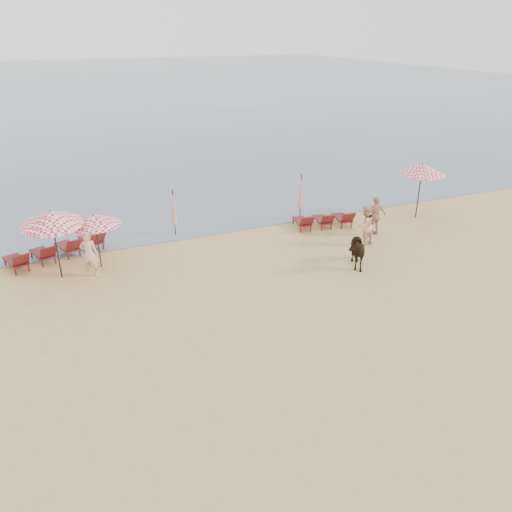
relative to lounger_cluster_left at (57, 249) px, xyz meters
The scene contains 13 objects.
ground 11.97m from the lounger_cluster_left, 57.46° to the right, with size 120.00×120.00×0.00m, color tan.
sea 70.21m from the lounger_cluster_left, 84.74° to the left, with size 160.00×140.00×0.06m, color #51606B.
lounger_cluster_left is the anchor object (origin of this frame).
lounger_cluster_right 11.55m from the lounger_cluster_left, ahead, with size 2.77×1.91×0.56m.
umbrella_open_left_a 2.58m from the lounger_cluster_left, 44.35° to the right, with size 1.91×1.91×2.17m.
umbrella_open_left_b 2.63m from the lounger_cluster_left, 89.59° to the right, with size 2.13×2.17×2.72m.
umbrella_open_right 16.53m from the lounger_cluster_left, ahead, with size 2.18×2.18×2.66m.
umbrella_closed_left 5.08m from the lounger_cluster_left, ahead, with size 0.26×0.26×2.11m.
umbrella_closed_right 11.02m from the lounger_cluster_left, ahead, with size 0.27×0.27×2.25m.
cow 11.70m from the lounger_cluster_left, 26.44° to the right, with size 0.76×1.66×1.40m, color black.
beachgoer_left 2.37m from the lounger_cluster_left, 62.39° to the right, with size 0.64×0.42×1.76m, color #E2B18D.
beachgoer_right_a 12.58m from the lounger_cluster_left, 16.72° to the right, with size 0.85×0.66×1.75m, color #E2A88D.
beachgoer_right_b 13.43m from the lounger_cluster_left, 12.31° to the right, with size 1.04×0.43×1.77m, color tan.
Camera 1 is at (-6.30, -9.66, 8.46)m, focal length 35.00 mm.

